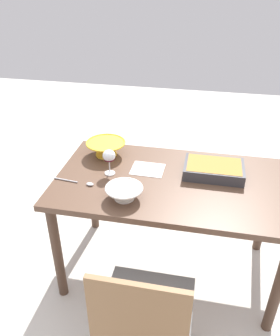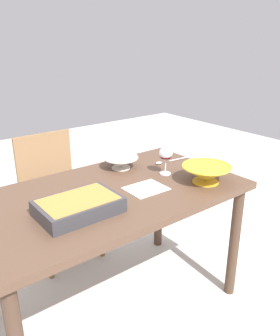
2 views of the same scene
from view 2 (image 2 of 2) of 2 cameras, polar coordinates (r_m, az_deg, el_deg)
name	(u,v)px [view 2 (image 2 of 2)]	position (r m, az deg, el deg)	size (l,w,h in m)	color
ground_plane	(113,306)	(2.19, -4.44, -21.87)	(8.00, 8.00, 0.00)	beige
dining_table	(110,207)	(1.81, -5.01, -6.46)	(1.40, 0.80, 0.74)	brown
chair	(54,190)	(2.51, -14.04, -3.50)	(0.43, 0.45, 0.86)	#595959
wine_glass	(166,155)	(1.95, 4.34, 2.17)	(0.08, 0.08, 0.16)	white
casserole_dish	(79,205)	(1.55, -10.15, -6.14)	(0.36, 0.24, 0.07)	#38383D
mixing_bowl	(121,162)	(2.06, -3.20, 1.05)	(0.21, 0.21, 0.07)	white
small_bowl	(206,173)	(1.88, 10.90, -0.82)	(0.26, 0.26, 0.10)	yellow
serving_spoon	(166,161)	(2.17, 4.37, 1.09)	(0.26, 0.05, 0.01)	silver
napkin	(146,189)	(1.79, 1.00, -3.42)	(0.20, 0.17, 0.00)	white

